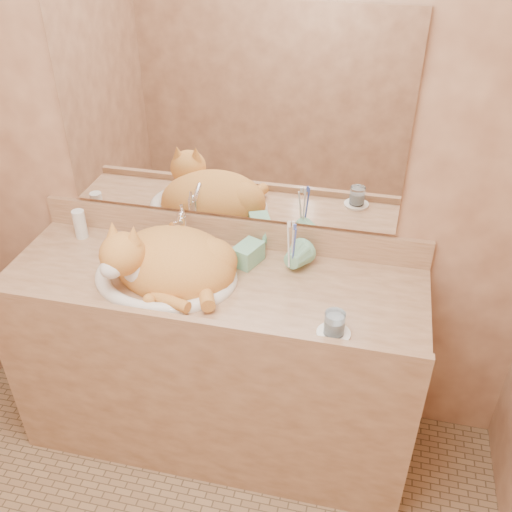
% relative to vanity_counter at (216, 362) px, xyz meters
% --- Properties ---
extents(wall_back, '(2.40, 0.02, 2.50)m').
position_rel_vanity_counter_xyz_m(wall_back, '(0.00, 0.28, 0.82)').
color(wall_back, '#905D41').
rests_on(wall_back, ground).
extents(vanity_counter, '(1.60, 0.55, 0.85)m').
position_rel_vanity_counter_xyz_m(vanity_counter, '(0.00, 0.00, 0.00)').
color(vanity_counter, brown).
rests_on(vanity_counter, floor).
extents(mirror, '(1.30, 0.02, 0.80)m').
position_rel_vanity_counter_xyz_m(mirror, '(0.00, 0.26, 0.97)').
color(mirror, white).
rests_on(mirror, wall_back).
extents(sink_basin, '(0.55, 0.47, 0.17)m').
position_rel_vanity_counter_xyz_m(sink_basin, '(-0.17, -0.02, 0.51)').
color(sink_basin, white).
rests_on(sink_basin, vanity_counter).
extents(faucet, '(0.06, 0.13, 0.18)m').
position_rel_vanity_counter_xyz_m(faucet, '(-0.17, 0.19, 0.52)').
color(faucet, white).
rests_on(faucet, vanity_counter).
extents(cat, '(0.52, 0.44, 0.26)m').
position_rel_vanity_counter_xyz_m(cat, '(-0.16, -0.02, 0.51)').
color(cat, '#C4752D').
rests_on(cat, sink_basin).
extents(soap_dispenser, '(0.11, 0.11, 0.18)m').
position_rel_vanity_counter_xyz_m(soap_dispenser, '(0.08, 0.09, 0.52)').
color(soap_dispenser, '#79C39C').
rests_on(soap_dispenser, vanity_counter).
extents(toothbrush_cup, '(0.14, 0.14, 0.10)m').
position_rel_vanity_counter_xyz_m(toothbrush_cup, '(0.28, 0.11, 0.48)').
color(toothbrush_cup, '#79C39C').
rests_on(toothbrush_cup, vanity_counter).
extents(toothbrushes, '(0.04, 0.04, 0.23)m').
position_rel_vanity_counter_xyz_m(toothbrushes, '(0.28, 0.11, 0.56)').
color(toothbrushes, white).
rests_on(toothbrushes, toothbrush_cup).
extents(saucer, '(0.11, 0.11, 0.01)m').
position_rel_vanity_counter_xyz_m(saucer, '(0.48, -0.20, 0.43)').
color(saucer, white).
rests_on(saucer, vanity_counter).
extents(water_glass, '(0.07, 0.07, 0.08)m').
position_rel_vanity_counter_xyz_m(water_glass, '(0.48, -0.20, 0.48)').
color(water_glass, silver).
rests_on(water_glass, saucer).
extents(lotion_bottle, '(0.05, 0.05, 0.12)m').
position_rel_vanity_counter_xyz_m(lotion_bottle, '(-0.62, 0.17, 0.49)').
color(lotion_bottle, white).
rests_on(lotion_bottle, vanity_counter).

